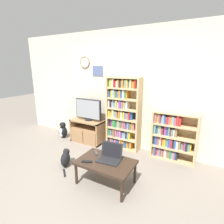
{
  "coord_description": "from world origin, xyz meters",
  "views": [
    {
      "loc": [
        1.51,
        -1.67,
        1.83
      ],
      "look_at": [
        0.01,
        1.01,
        1.02
      ],
      "focal_mm": 28.0,
      "sensor_mm": 36.0,
      "label": 1
    }
  ],
  "objects_px": {
    "tv_stand": "(88,131)",
    "cat": "(66,158)",
    "television": "(88,110)",
    "remote_near_laptop": "(87,162)",
    "coffee_table": "(106,164)",
    "remote_far_from_laptop": "(96,153)",
    "bookshelf_tall": "(123,114)",
    "penguin_figurine": "(63,131)",
    "laptop": "(110,156)",
    "bookshelf_short": "(171,137)"
  },
  "relations": [
    {
      "from": "bookshelf_tall",
      "to": "tv_stand",
      "type": "bearing_deg",
      "value": -171.99
    },
    {
      "from": "bookshelf_short",
      "to": "cat",
      "type": "distance_m",
      "value": 2.09
    },
    {
      "from": "laptop",
      "to": "penguin_figurine",
      "type": "height_order",
      "value": "laptop"
    },
    {
      "from": "coffee_table",
      "to": "penguin_figurine",
      "type": "xyz_separation_m",
      "value": [
        -1.94,
        1.04,
        -0.15
      ]
    },
    {
      "from": "tv_stand",
      "to": "television",
      "type": "height_order",
      "value": "television"
    },
    {
      "from": "television",
      "to": "remote_far_from_laptop",
      "type": "distance_m",
      "value": 1.43
    },
    {
      "from": "television",
      "to": "bookshelf_tall",
      "type": "relative_size",
      "value": 0.43
    },
    {
      "from": "laptop",
      "to": "penguin_figurine",
      "type": "bearing_deg",
      "value": 148.32
    },
    {
      "from": "coffee_table",
      "to": "remote_far_from_laptop",
      "type": "distance_m",
      "value": 0.32
    },
    {
      "from": "coffee_table",
      "to": "penguin_figurine",
      "type": "height_order",
      "value": "penguin_figurine"
    },
    {
      "from": "bookshelf_tall",
      "to": "bookshelf_short",
      "type": "height_order",
      "value": "bookshelf_tall"
    },
    {
      "from": "tv_stand",
      "to": "cat",
      "type": "xyz_separation_m",
      "value": [
        0.3,
        -1.09,
        -0.14
      ]
    },
    {
      "from": "cat",
      "to": "bookshelf_short",
      "type": "bearing_deg",
      "value": 9.35
    },
    {
      "from": "laptop",
      "to": "remote_near_laptop",
      "type": "relative_size",
      "value": 2.33
    },
    {
      "from": "television",
      "to": "cat",
      "type": "distance_m",
      "value": 1.31
    },
    {
      "from": "bookshelf_tall",
      "to": "remote_far_from_laptop",
      "type": "relative_size",
      "value": 11.15
    },
    {
      "from": "laptop",
      "to": "remote_near_laptop",
      "type": "xyz_separation_m",
      "value": [
        -0.27,
        -0.25,
        -0.05
      ]
    },
    {
      "from": "coffee_table",
      "to": "laptop",
      "type": "relative_size",
      "value": 2.31
    },
    {
      "from": "bookshelf_short",
      "to": "remote_near_laptop",
      "type": "height_order",
      "value": "bookshelf_short"
    },
    {
      "from": "tv_stand",
      "to": "laptop",
      "type": "distance_m",
      "value": 1.67
    },
    {
      "from": "cat",
      "to": "laptop",
      "type": "bearing_deg",
      "value": -26.38
    },
    {
      "from": "television",
      "to": "penguin_figurine",
      "type": "relative_size",
      "value": 1.65
    },
    {
      "from": "remote_far_from_laptop",
      "to": "tv_stand",
      "type": "bearing_deg",
      "value": -92.5
    },
    {
      "from": "remote_near_laptop",
      "to": "penguin_figurine",
      "type": "distance_m",
      "value": 2.09
    },
    {
      "from": "coffee_table",
      "to": "cat",
      "type": "xyz_separation_m",
      "value": [
        -0.93,
        0.08,
        -0.2
      ]
    },
    {
      "from": "tv_stand",
      "to": "bookshelf_tall",
      "type": "xyz_separation_m",
      "value": [
        0.89,
        0.12,
        0.51
      ]
    },
    {
      "from": "tv_stand",
      "to": "television",
      "type": "bearing_deg",
      "value": -0.96
    },
    {
      "from": "coffee_table",
      "to": "remote_near_laptop",
      "type": "height_order",
      "value": "remote_near_laptop"
    },
    {
      "from": "television",
      "to": "penguin_figurine",
      "type": "xyz_separation_m",
      "value": [
        -0.75,
        -0.13,
        -0.63
      ]
    },
    {
      "from": "laptop",
      "to": "remote_far_from_laptop",
      "type": "xyz_separation_m",
      "value": [
        -0.31,
        0.06,
        -0.05
      ]
    },
    {
      "from": "television",
      "to": "bookshelf_short",
      "type": "xyz_separation_m",
      "value": [
        1.92,
        0.13,
        -0.34
      ]
    },
    {
      "from": "bookshelf_tall",
      "to": "penguin_figurine",
      "type": "bearing_deg",
      "value": -170.88
    },
    {
      "from": "bookshelf_short",
      "to": "remote_far_from_laptop",
      "type": "xyz_separation_m",
      "value": [
        -1.02,
        -1.15,
        -0.08
      ]
    },
    {
      "from": "bookshelf_short",
      "to": "remote_far_from_laptop",
      "type": "bearing_deg",
      "value": -131.52
    },
    {
      "from": "penguin_figurine",
      "to": "laptop",
      "type": "bearing_deg",
      "value": -25.82
    },
    {
      "from": "bookshelf_tall",
      "to": "cat",
      "type": "distance_m",
      "value": 1.5
    },
    {
      "from": "coffee_table",
      "to": "cat",
      "type": "bearing_deg",
      "value": 175.2
    },
    {
      "from": "cat",
      "to": "remote_near_laptop",
      "type": "bearing_deg",
      "value": -46.12
    },
    {
      "from": "television",
      "to": "remote_near_laptop",
      "type": "relative_size",
      "value": 4.25
    },
    {
      "from": "bookshelf_short",
      "to": "bookshelf_tall",
      "type": "bearing_deg",
      "value": 179.99
    },
    {
      "from": "coffee_table",
      "to": "tv_stand",
      "type": "bearing_deg",
      "value": 136.31
    },
    {
      "from": "coffee_table",
      "to": "cat",
      "type": "distance_m",
      "value": 0.95
    },
    {
      "from": "laptop",
      "to": "bookshelf_tall",
      "type": "bearing_deg",
      "value": 101.2
    },
    {
      "from": "bookshelf_tall",
      "to": "remote_near_laptop",
      "type": "bearing_deg",
      "value": -86.14
    },
    {
      "from": "bookshelf_tall",
      "to": "coffee_table",
      "type": "xyz_separation_m",
      "value": [
        0.34,
        -1.29,
        -0.45
      ]
    },
    {
      "from": "remote_far_from_laptop",
      "to": "penguin_figurine",
      "type": "relative_size",
      "value": 0.34
    },
    {
      "from": "laptop",
      "to": "television",
      "type": "bearing_deg",
      "value": 132.47
    },
    {
      "from": "laptop",
      "to": "bookshelf_short",
      "type": "bearing_deg",
      "value": 53.88
    },
    {
      "from": "bookshelf_tall",
      "to": "laptop",
      "type": "height_order",
      "value": "bookshelf_tall"
    },
    {
      "from": "tv_stand",
      "to": "remote_far_from_laptop",
      "type": "bearing_deg",
      "value": -47.24
    }
  ]
}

